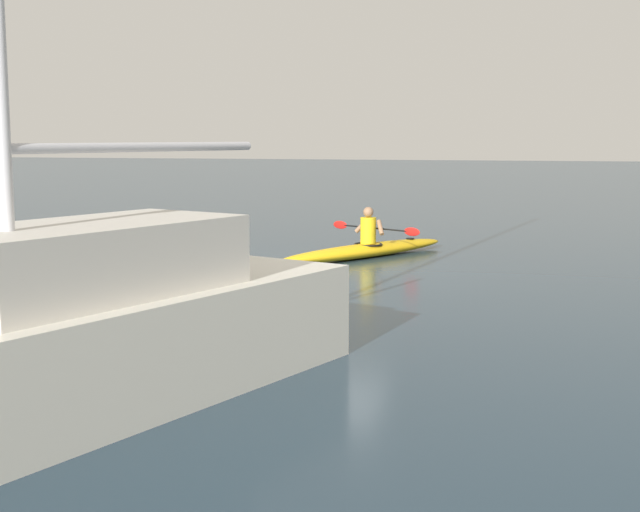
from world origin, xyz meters
name	(u,v)px	position (x,y,z in m)	size (l,w,h in m)	color
ground_plane	(316,272)	(0.00, 0.00, 0.00)	(160.00, 160.00, 0.00)	#233847
kayak	(366,250)	(-0.46, -2.19, 0.14)	(2.96, 4.47, 0.28)	#EAB214
kayaker	(369,228)	(-0.51, -2.28, 0.60)	(2.08, 1.22, 0.75)	yellow
sailboat_behind_kayak	(50,343)	(-0.06, 8.83, 0.69)	(3.82, 7.40, 8.54)	silver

